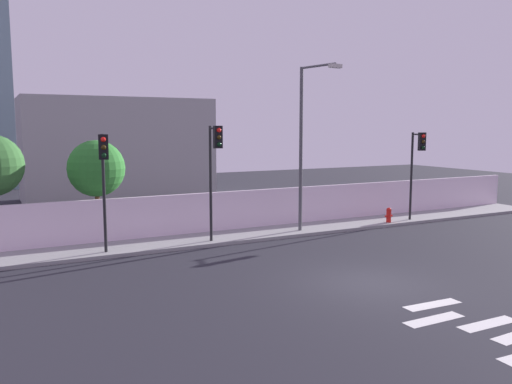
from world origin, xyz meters
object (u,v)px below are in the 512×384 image
at_px(traffic_light_center, 417,157).
at_px(traffic_light_right, 104,167).
at_px(traffic_light_left, 215,159).
at_px(roadside_tree_midleft, 96,169).
at_px(fire_hydrant, 389,214).
at_px(street_lamp_curbside, 305,135).

xyz_separation_m(traffic_light_center, traffic_light_right, (-15.58, -0.15, 0.02)).
relative_size(traffic_light_left, roadside_tree_midleft, 1.10).
relative_size(traffic_light_left, traffic_light_right, 1.07).
bearing_deg(fire_hydrant, traffic_light_left, -177.79).
relative_size(traffic_light_left, fire_hydrant, 6.43).
bearing_deg(traffic_light_center, street_lamp_curbside, 176.71).
distance_m(traffic_light_left, roadside_tree_midleft, 5.45).
distance_m(traffic_light_right, roadside_tree_midleft, 3.77).
bearing_deg(roadside_tree_midleft, traffic_light_center, -13.31).
bearing_deg(traffic_light_center, traffic_light_left, -179.95).
xyz_separation_m(traffic_light_left, roadside_tree_midleft, (-4.06, 3.60, -0.52)).
relative_size(traffic_light_right, fire_hydrant, 6.02).
distance_m(traffic_light_left, fire_hydrant, 10.18).
height_order(traffic_light_left, street_lamp_curbside, street_lamp_curbside).
distance_m(traffic_light_center, fire_hydrant, 3.25).
height_order(street_lamp_curbside, fire_hydrant, street_lamp_curbside).
bearing_deg(traffic_light_left, fire_hydrant, 2.21).
xyz_separation_m(traffic_light_left, street_lamp_curbside, (4.63, 0.38, 0.91)).
xyz_separation_m(traffic_light_right, fire_hydrant, (14.15, 0.51, -2.91)).
bearing_deg(traffic_light_center, roadside_tree_midleft, 166.69).
height_order(fire_hydrant, roadside_tree_midleft, roadside_tree_midleft).
bearing_deg(fire_hydrant, traffic_light_right, -177.93).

